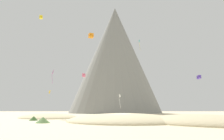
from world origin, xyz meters
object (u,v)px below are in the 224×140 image
kite_rainbow_low (84,75)px  kite_white_low (120,98)px  bush_low_patch (34,118)px  kite_yellow_high (41,17)px  bush_far_right (139,118)px  kite_indigo_low (199,77)px  bush_far_left (43,120)px  bush_scatter_east (81,118)px  bush_near_left (33,117)px  kite_magenta_mid (53,72)px  bush_near_right (178,116)px  kite_teal_high (139,43)px  kite_gold_low (50,92)px  rock_massif (115,62)px  kite_orange_mid (91,36)px

kite_rainbow_low → kite_white_low: kite_rainbow_low is taller
bush_low_patch → kite_yellow_high: 51.28m
bush_low_patch → bush_far_right: bearing=17.4°
kite_indigo_low → bush_low_patch: bearing=-4.2°
bush_far_left → bush_scatter_east: 12.60m
bush_low_patch → bush_far_left: bearing=-62.0°
bush_near_left → kite_magenta_mid: bearing=98.8°
bush_far_left → bush_near_right: same height
bush_low_patch → kite_teal_high: size_ratio=0.35×
bush_near_right → kite_gold_low: bearing=155.1°
rock_massif → kite_white_low: bearing=-91.6°
bush_far_left → kite_gold_low: (-9.26, 37.58, 7.47)m
bush_scatter_east → kite_magenta_mid: bearing=111.4°
bush_scatter_east → kite_gold_low: 30.31m
kite_rainbow_low → kite_magenta_mid: kite_magenta_mid is taller
bush_low_patch → kite_rainbow_low: size_ratio=1.42×
bush_near_right → bush_low_patch: 34.74m
bush_near_right → kite_yellow_high: (-43.62, 21.30, 36.53)m
kite_orange_mid → rock_massif: bearing=-122.9°
kite_orange_mid → kite_magenta_mid: size_ratio=0.26×
kite_rainbow_low → kite_magenta_mid: 33.05m
kite_orange_mid → kite_teal_high: size_ratio=0.36×
kite_orange_mid → kite_indigo_low: size_ratio=1.17×
kite_rainbow_low → bush_far_right: bearing=39.3°
bush_near_right → kite_rainbow_low: bearing=155.8°
rock_massif → kite_teal_high: (8.64, -37.86, -0.68)m
bush_low_patch → kite_white_low: 28.18m
bush_far_left → kite_orange_mid: (5.29, 25.50, 23.35)m
bush_far_right → kite_yellow_high: (-32.54, 27.47, 36.78)m
bush_near_left → kite_yellow_high: (-7.69, 23.88, 36.58)m
kite_rainbow_low → kite_teal_high: bearing=132.5°
kite_orange_mid → kite_rainbow_low: (-2.48, 6.15, -11.04)m
kite_yellow_high → kite_white_low: (29.26, -12.96, -31.53)m
kite_rainbow_low → kite_magenta_mid: (-16.85, 27.80, 5.98)m
kite_white_low → kite_magenta_mid: size_ratio=0.63×
bush_scatter_east → bush_low_patch: bush_low_patch is taller
bush_scatter_east → kite_white_low: 19.90m
kite_indigo_low → kite_rainbow_low: bearing=-35.3°
bush_far_left → bush_low_patch: 8.30m
rock_massif → kite_white_low: 65.98m
bush_low_patch → bush_near_right: bearing=21.6°
kite_orange_mid → kite_magenta_mid: bearing=-83.9°
bush_near_right → kite_teal_high: (-4.00, 31.33, 29.83)m
bush_near_right → kite_indigo_low: size_ratio=1.32×
kite_teal_high → kite_magenta_mid: bearing=-19.6°
bush_near_right → bush_near_left: bearing=-175.9°
kite_magenta_mid → kite_orange_mid: bearing=-162.1°
bush_near_right → bush_far_right: 12.69m
bush_near_left → kite_rainbow_low: kite_rainbow_low is taller
kite_indigo_low → kite_white_low: (-24.77, -0.50, -6.50)m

